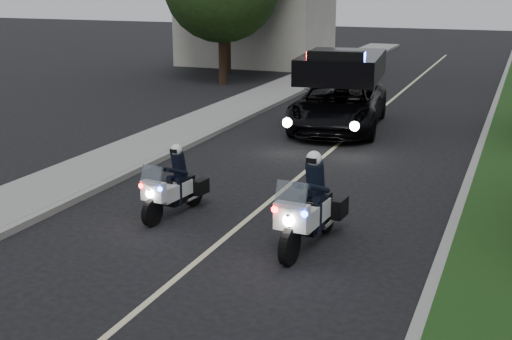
% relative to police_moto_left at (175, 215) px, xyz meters
% --- Properties ---
extents(ground, '(120.00, 120.00, 0.00)m').
position_rel_police_moto_left_xyz_m(ground, '(1.57, -0.07, 0.00)').
color(ground, black).
rests_on(ground, ground).
extents(curb_right, '(0.20, 60.00, 0.15)m').
position_rel_police_moto_left_xyz_m(curb_right, '(5.67, 9.93, 0.07)').
color(curb_right, gray).
rests_on(curb_right, ground).
extents(grass_verge, '(1.20, 60.00, 0.16)m').
position_rel_police_moto_left_xyz_m(grass_verge, '(6.37, 9.93, 0.08)').
color(grass_verge, '#193814').
rests_on(grass_verge, ground).
extents(curb_left, '(0.20, 60.00, 0.15)m').
position_rel_police_moto_left_xyz_m(curb_left, '(-2.53, 9.93, 0.07)').
color(curb_left, gray).
rests_on(curb_left, ground).
extents(sidewalk_left, '(2.00, 60.00, 0.16)m').
position_rel_police_moto_left_xyz_m(sidewalk_left, '(-3.63, 9.93, 0.08)').
color(sidewalk_left, gray).
rests_on(sidewalk_left, ground).
extents(building_far, '(8.00, 6.00, 7.00)m').
position_rel_police_moto_left_xyz_m(building_far, '(-8.43, 25.93, 3.50)').
color(building_far, '#A8A396').
rests_on(building_far, ground).
extents(lane_marking, '(0.12, 50.00, 0.01)m').
position_rel_police_moto_left_xyz_m(lane_marking, '(1.57, 9.93, 0.00)').
color(lane_marking, '#BFB78C').
rests_on(lane_marking, ground).
extents(police_moto_left, '(0.87, 1.89, 1.55)m').
position_rel_police_moto_left_xyz_m(police_moto_left, '(0.00, 0.00, 0.00)').
color(police_moto_left, silver).
rests_on(police_moto_left, ground).
extents(police_moto_right, '(0.94, 2.23, 1.85)m').
position_rel_police_moto_left_xyz_m(police_moto_right, '(3.23, -0.66, 0.00)').
color(police_moto_right, silver).
rests_on(police_moto_right, ground).
extents(police_suv, '(3.47, 6.28, 2.91)m').
position_rel_police_moto_left_xyz_m(police_suv, '(0.96, 9.87, 0.00)').
color(police_suv, black).
rests_on(police_suv, ground).
extents(bicycle, '(0.73, 1.58, 0.80)m').
position_rel_police_moto_left_xyz_m(bicycle, '(-0.80, 15.93, 0.00)').
color(bicycle, black).
rests_on(bicycle, ground).
extents(cyclist, '(0.63, 0.45, 1.65)m').
position_rel_police_moto_left_xyz_m(cyclist, '(-0.80, 15.93, 0.00)').
color(cyclist, black).
rests_on(cyclist, ground).
extents(tree_left_near, '(6.89, 6.89, 9.16)m').
position_rel_police_moto_left_xyz_m(tree_left_near, '(-6.86, 17.58, 0.00)').
color(tree_left_near, '#224115').
rests_on(tree_left_near, ground).
extents(tree_left_far, '(7.15, 7.15, 10.04)m').
position_rel_police_moto_left_xyz_m(tree_left_far, '(-8.19, 21.15, 0.00)').
color(tree_left_far, black).
rests_on(tree_left_far, ground).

